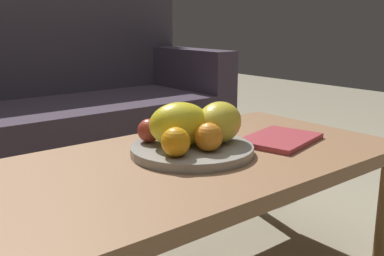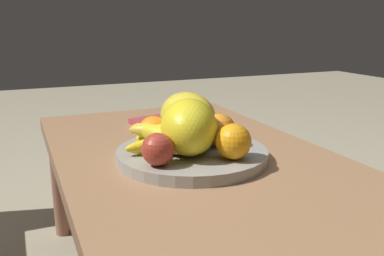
# 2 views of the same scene
# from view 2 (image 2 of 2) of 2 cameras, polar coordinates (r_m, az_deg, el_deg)

# --- Properties ---
(coffee_table) EXTENTS (1.25, 0.63, 0.41)m
(coffee_table) POSITION_cam_2_polar(r_m,az_deg,el_deg) (0.95, 2.23, -7.25)
(coffee_table) COLOR #996D4A
(coffee_table) RESTS_ON ground_plane
(fruit_bowl) EXTENTS (0.34, 0.34, 0.03)m
(fruit_bowl) POSITION_cam_2_polar(r_m,az_deg,el_deg) (0.95, 0.00, -3.64)
(fruit_bowl) COLOR #98968C
(fruit_bowl) RESTS_ON coffee_table
(melon_large_front) EXTENTS (0.20, 0.18, 0.12)m
(melon_large_front) POSITION_cam_2_polar(r_m,az_deg,el_deg) (0.90, -0.46, 0.15)
(melon_large_front) COLOR yellow
(melon_large_front) RESTS_ON fruit_bowl
(melon_smaller_beside) EXTENTS (0.18, 0.16, 0.12)m
(melon_smaller_beside) POSITION_cam_2_polar(r_m,az_deg,el_deg) (1.01, -0.65, 1.64)
(melon_smaller_beside) COLOR yellow
(melon_smaller_beside) RESTS_ON fruit_bowl
(orange_front) EXTENTS (0.08, 0.08, 0.08)m
(orange_front) POSITION_cam_2_polar(r_m,az_deg,el_deg) (0.88, 5.68, -1.87)
(orange_front) COLOR orange
(orange_front) RESTS_ON fruit_bowl
(orange_left) EXTENTS (0.08, 0.08, 0.08)m
(orange_left) POSITION_cam_2_polar(r_m,az_deg,el_deg) (0.97, 3.77, -0.27)
(orange_left) COLOR orange
(orange_left) RESTS_ON fruit_bowl
(orange_back) EXTENTS (0.07, 0.07, 0.07)m
(orange_back) POSITION_cam_2_polar(r_m,az_deg,el_deg) (0.97, -5.29, -0.42)
(orange_back) COLOR orange
(orange_back) RESTS_ON fruit_bowl
(apple_left) EXTENTS (0.07, 0.07, 0.07)m
(apple_left) POSITION_cam_2_polar(r_m,az_deg,el_deg) (0.84, -4.69, -2.92)
(apple_left) COLOR #A73627
(apple_left) RESTS_ON fruit_bowl
(banana_bunch) EXTENTS (0.17, 0.15, 0.06)m
(banana_bunch) POSITION_cam_2_polar(r_m,az_deg,el_deg) (0.93, -4.85, -1.52)
(banana_bunch) COLOR yellow
(banana_bunch) RESTS_ON fruit_bowl
(magazine) EXTENTS (0.29, 0.23, 0.02)m
(magazine) POSITION_cam_2_polar(r_m,az_deg,el_deg) (1.24, -2.33, 0.44)
(magazine) COLOR #B03B44
(magazine) RESTS_ON coffee_table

